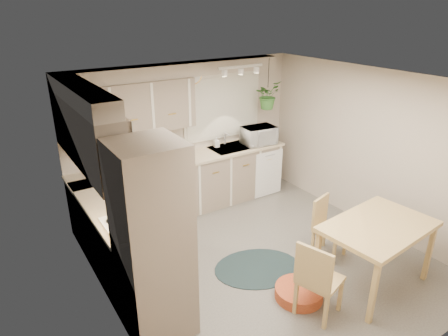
{
  "coord_description": "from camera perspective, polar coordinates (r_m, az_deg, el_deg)",
  "views": [
    {
      "loc": [
        -2.88,
        -3.55,
        3.23
      ],
      "look_at": [
        -0.25,
        0.55,
        1.21
      ],
      "focal_mm": 32.0,
      "sensor_mm": 36.0,
      "label": 1
    }
  ],
  "objects": [
    {
      "name": "floor",
      "position": [
        5.6,
        5.33,
        -12.82
      ],
      "size": [
        4.2,
        4.2,
        0.0
      ],
      "primitive_type": "plane",
      "color": "slate",
      "rests_on": "ground"
    },
    {
      "name": "wall_back",
      "position": [
        6.66,
        -5.43,
        4.66
      ],
      "size": [
        4.0,
        0.04,
        2.4
      ],
      "primitive_type": "cube",
      "color": "#B3A694",
      "rests_on": "floor"
    },
    {
      "name": "upper_cab_back",
      "position": [
        5.96,
        -13.48,
        8.26
      ],
      "size": [
        2.0,
        0.35,
        0.75
      ],
      "primitive_type": "cube",
      "color": "gray",
      "rests_on": "wall_back"
    },
    {
      "name": "sink",
      "position": [
        6.85,
        1.03,
        2.62
      ],
      "size": [
        0.7,
        0.48,
        0.1
      ],
      "primitive_type": "cube",
      "color": "#B4B6BC",
      "rests_on": "counter_back"
    },
    {
      "name": "wall_right",
      "position": [
        6.37,
        20.12,
        2.52
      ],
      "size": [
        0.04,
        4.2,
        2.4
      ],
      "primitive_type": "cube",
      "color": "#B3A694",
      "rests_on": "floor"
    },
    {
      "name": "soffit_back",
      "position": [
        6.19,
        -6.83,
        13.72
      ],
      "size": [
        3.6,
        0.3,
        0.2
      ],
      "primitive_type": "cube",
      "color": "#B3A694",
      "rests_on": "wall_back"
    },
    {
      "name": "counter_back",
      "position": [
        6.41,
        -5.63,
        1.27
      ],
      "size": [
        3.64,
        0.64,
        0.04
      ],
      "primitive_type": "cube",
      "color": "beige",
      "rests_on": "base_cab_back"
    },
    {
      "name": "wall_oven_face",
      "position": [
        4.14,
        -6.04,
        -9.34
      ],
      "size": [
        0.02,
        0.56,
        0.58
      ],
      "primitive_type": "cube",
      "color": "silver",
      "rests_on": "oven_stack"
    },
    {
      "name": "ceiling",
      "position": [
        4.65,
        6.4,
        12.11
      ],
      "size": [
        4.2,
        4.2,
        0.0
      ],
      "primitive_type": "plane",
      "color": "silver",
      "rests_on": "wall_back"
    },
    {
      "name": "dining_table",
      "position": [
        5.26,
        20.64,
        -11.46
      ],
      "size": [
        1.4,
        1.0,
        0.83
      ],
      "primitive_type": "cube",
      "rotation": [
        0.0,
        0.0,
        0.1
      ],
      "color": "tan",
      "rests_on": "floor"
    },
    {
      "name": "counter_left",
      "position": [
        5.13,
        -15.75,
        -5.14
      ],
      "size": [
        0.64,
        1.89,
        0.04
      ],
      "primitive_type": "cube",
      "color": "beige",
      "rests_on": "base_cab_left"
    },
    {
      "name": "cooktop",
      "position": [
        4.64,
        -13.45,
        -7.68
      ],
      "size": [
        0.52,
        0.58,
        0.02
      ],
      "primitive_type": "cube",
      "color": "silver",
      "rests_on": "counter_left"
    },
    {
      "name": "base_cab_left",
      "position": [
        5.36,
        -15.32,
        -9.63
      ],
      "size": [
        0.6,
        1.85,
        0.9
      ],
      "primitive_type": "cube",
      "color": "gray",
      "rests_on": "floor"
    },
    {
      "name": "pet_bed",
      "position": [
        5.01,
        10.65,
        -17.1
      ],
      "size": [
        0.66,
        0.66,
        0.13
      ],
      "primitive_type": "cylinder",
      "rotation": [
        0.0,
        0.0,
        0.19
      ],
      "color": "#B75724",
      "rests_on": "floor"
    },
    {
      "name": "window_blinds",
      "position": [
        6.86,
        -0.19,
        8.77
      ],
      "size": [
        1.4,
        0.02,
        1.0
      ],
      "primitive_type": "cube",
      "color": "silver",
      "rests_on": "wall_back"
    },
    {
      "name": "track_light_bar",
      "position": [
        6.3,
        2.42,
        14.28
      ],
      "size": [
        0.8,
        0.04,
        0.04
      ],
      "primitive_type": "cube",
      "color": "silver",
      "rests_on": "ceiling"
    },
    {
      "name": "coffee_maker",
      "position": [
        6.01,
        -13.65,
        1.29
      ],
      "size": [
        0.22,
        0.26,
        0.36
      ],
      "primitive_type": "cube",
      "rotation": [
        0.0,
        0.0,
        0.09
      ],
      "color": "black",
      "rests_on": "counter_back"
    },
    {
      "name": "window_frame",
      "position": [
        6.87,
        -0.24,
        8.78
      ],
      "size": [
        1.5,
        0.02,
        1.1
      ],
      "primitive_type": "cube",
      "color": "beige",
      "rests_on": "wall_back"
    },
    {
      "name": "oven_stack",
      "position": [
        4.04,
        -10.15,
        -10.54
      ],
      "size": [
        0.65,
        0.65,
        2.1
      ],
      "primitive_type": "cube",
      "color": "gray",
      "rests_on": "floor"
    },
    {
      "name": "hanging_plant",
      "position": [
        6.92,
        6.24,
        9.89
      ],
      "size": [
        0.53,
        0.57,
        0.37
      ],
      "primitive_type": "imported",
      "rotation": [
        0.0,
        0.0,
        0.27
      ],
      "color": "#366E2C",
      "rests_on": "ceiling"
    },
    {
      "name": "soap_bottle",
      "position": [
        6.84,
        -1.08,
        3.32
      ],
      "size": [
        0.11,
        0.2,
        0.09
      ],
      "primitive_type": "imported",
      "rotation": [
        0.0,
        0.0,
        -0.14
      ],
      "color": "silver",
      "rests_on": "counter_back"
    },
    {
      "name": "wall_clock",
      "position": [
        6.47,
        -4.42,
        13.11
      ],
      "size": [
        0.3,
        0.03,
        0.3
      ],
      "primitive_type": "cylinder",
      "rotation": [
        1.57,
        0.0,
        0.0
      ],
      "color": "#EEB454",
      "rests_on": "wall_back"
    },
    {
      "name": "toaster",
      "position": [
        6.29,
        -7.93,
        1.72
      ],
      "size": [
        0.26,
        0.15,
        0.16
      ],
      "primitive_type": "cube",
      "rotation": [
        0.0,
        0.0,
        -0.02
      ],
      "color": "#B4B6BC",
      "rests_on": "counter_back"
    },
    {
      "name": "upper_cab_left",
      "position": [
        4.88,
        -18.82,
        4.57
      ],
      "size": [
        0.35,
        2.0,
        0.75
      ],
      "primitive_type": "cube",
      "color": "gray",
      "rests_on": "wall_left"
    },
    {
      "name": "wall_front",
      "position": [
        3.81,
        26.15,
        -12.24
      ],
      "size": [
        4.0,
        0.04,
        2.4
      ],
      "primitive_type": "cube",
      "color": "#B3A694",
      "rests_on": "floor"
    },
    {
      "name": "base_cab_back",
      "position": [
        6.6,
        -5.52,
        -2.51
      ],
      "size": [
        3.6,
        0.6,
        0.9
      ],
      "primitive_type": "cube",
      "color": "gray",
      "rests_on": "floor"
    },
    {
      "name": "braided_rug",
      "position": [
        5.42,
        4.83,
        -14.04
      ],
      "size": [
        1.37,
        1.2,
        0.01
      ],
      "primitive_type": "ellipsoid",
      "rotation": [
        0.0,
        0.0,
        -0.34
      ],
      "color": "black",
      "rests_on": "floor"
    },
    {
      "name": "wall_left",
      "position": [
        4.18,
        -16.46,
        -7.5
      ],
      "size": [
        0.04,
        4.2,
        2.4
      ],
      "primitive_type": "cube",
      "color": "#B3A694",
      "rests_on": "floor"
    },
    {
      "name": "chair_back",
      "position": [
        5.62,
        14.99,
        -8.36
      ],
      "size": [
        0.48,
        0.48,
        0.83
      ],
      "primitive_type": "cube",
      "rotation": [
        0.0,
        0.0,
        3.41
      ],
      "color": "tan",
      "rests_on": "floor"
    },
    {
      "name": "soffit_left",
      "position": [
        4.76,
        -19.82,
        9.95
      ],
      "size": [
        0.3,
        2.0,
        0.2
      ],
      "primitive_type": "cube",
      "color": "#B3A694",
      "rests_on": "wall_left"
    },
    {
      "name": "chair_left",
      "position": [
        4.61,
        13.59,
        -14.95
      ],
      "size": [
        0.55,
        0.55,
        0.94
      ],
      "primitive_type": "cube",
      "rotation": [
        0.0,
        0.0,
        -1.26
      ],
      "color": "tan",
      "rests_on": "floor"
    },
    {
      "name": "knife_block",
      "position": [
        6.43,
        -5.65,
        2.51
      ],
      "size": [
        0.11,
        0.11,
        0.2
      ],
      "primitive_type": "cube",
      "rotation": [
        0.0,
        0.0,
        -0.15
      ],
      "color": "tan",
      "rests_on": "counter_back"
    },
    {
      "name": "range_hood",
      "position": [
        4.43,
        -14.21,
        -2.63
      ],
      "size": [
        0.4,
        0.6,
        0.14
      ],
      "primitive_type": "cube",
      "color": "silver",
      "rests_on": "upper_cab_left"
    },
    {
      "name": "dishwasher_front",
      "position": [
        7.13,
        6.41,
        -0.82
      ],
      "size": [
        0.58,
        0.02,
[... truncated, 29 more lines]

